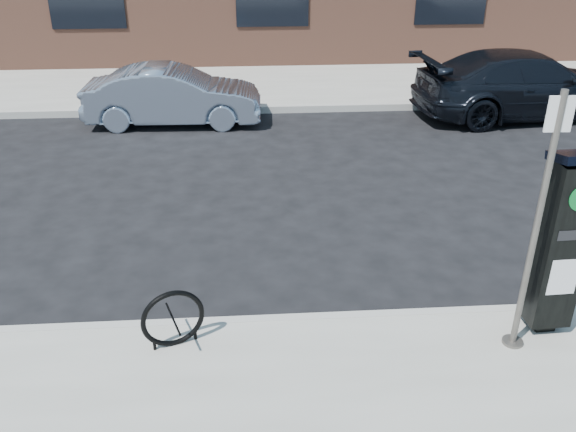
{
  "coord_description": "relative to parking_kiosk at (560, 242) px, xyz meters",
  "views": [
    {
      "loc": [
        -0.79,
        -5.52,
        4.21
      ],
      "look_at": [
        -0.37,
        0.5,
        1.15
      ],
      "focal_mm": 38.0,
      "sensor_mm": 36.0,
      "label": 1
    }
  ],
  "objects": [
    {
      "name": "ground",
      "position": [
        -2.32,
        0.37,
        -1.2
      ],
      "size": [
        120.0,
        120.0,
        0.0
      ],
      "primitive_type": "plane",
      "color": "black",
      "rests_on": "ground"
    },
    {
      "name": "sidewalk_far",
      "position": [
        -2.32,
        14.37,
        -1.13
      ],
      "size": [
        60.0,
        12.0,
        0.15
      ],
      "primitive_type": "cube",
      "color": "gray",
      "rests_on": "ground"
    },
    {
      "name": "curb_near",
      "position": [
        -2.32,
        0.35,
        -1.13
      ],
      "size": [
        60.0,
        0.12,
        0.16
      ],
      "primitive_type": "cube",
      "color": "#9E9B93",
      "rests_on": "ground"
    },
    {
      "name": "curb_far",
      "position": [
        -2.32,
        8.39,
        -1.13
      ],
      "size": [
        60.0,
        0.12,
        0.16
      ],
      "primitive_type": "cube",
      "color": "#9E9B93",
      "rests_on": "ground"
    },
    {
      "name": "parking_kiosk",
      "position": [
        0.0,
        0.0,
        0.0
      ],
      "size": [
        0.49,
        0.43,
        2.05
      ],
      "rotation": [
        0.0,
        0.0,
        0.04
      ],
      "color": "black",
      "rests_on": "sidewalk_near"
    },
    {
      "name": "sign_pole",
      "position": [
        -0.42,
        -0.26,
        0.28
      ],
      "size": [
        0.24,
        0.22,
        2.69
      ],
      "rotation": [
        0.0,
        0.0,
        -0.03
      ],
      "color": "#524F48",
      "rests_on": "sidewalk_near"
    },
    {
      "name": "bike_rack",
      "position": [
        -3.93,
        -0.03,
        -0.73
      ],
      "size": [
        0.64,
        0.27,
        0.66
      ],
      "rotation": [
        0.0,
        0.0,
        0.34
      ],
      "color": "black",
      "rests_on": "sidewalk_near"
    },
    {
      "name": "car_silver",
      "position": [
        -4.68,
        7.77,
        -0.59
      ],
      "size": [
        3.76,
        1.4,
        1.23
      ],
      "primitive_type": "imported",
      "rotation": [
        0.0,
        0.0,
        1.54
      ],
      "color": "#8494A9",
      "rests_on": "ground"
    },
    {
      "name": "car_dark",
      "position": [
        3.06,
        7.77,
        -0.48
      ],
      "size": [
        5.14,
        2.52,
        1.44
      ],
      "primitive_type": "imported",
      "rotation": [
        0.0,
        0.0,
        1.67
      ],
      "color": "black",
      "rests_on": "ground"
    }
  ]
}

